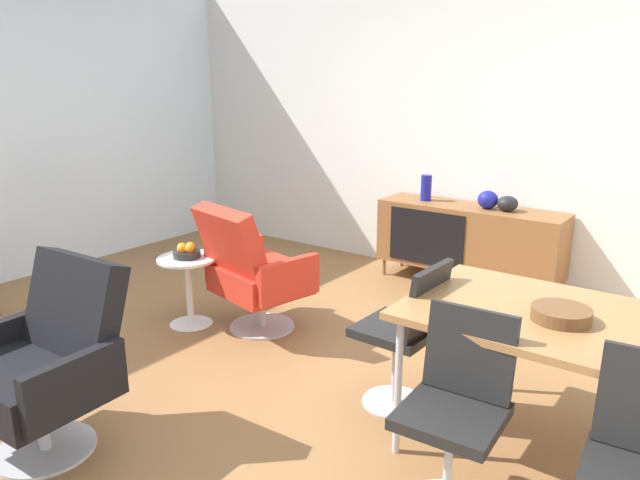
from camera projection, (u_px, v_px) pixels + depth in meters
name	position (u px, v px, depth m)	size (l,w,h in m)	color
ground_plane	(276.00, 379.00, 3.60)	(8.32, 8.32, 0.00)	olive
wall_back	(462.00, 123.00, 5.24)	(6.80, 0.12, 2.80)	silver
sideboard	(468.00, 238.00, 5.12)	(1.60, 0.45, 0.72)	brown
vase_cobalt	(508.00, 204.00, 4.85)	(0.17, 0.17, 0.13)	black
vase_sculptural_dark	(488.00, 200.00, 4.94)	(0.17, 0.17, 0.15)	navy
vase_ceramic_small	(426.00, 188.00, 5.26)	(0.10, 0.10, 0.23)	navy
dining_table	(586.00, 331.00, 2.61)	(1.60, 0.90, 0.74)	olive
wooden_bowl_on_table	(561.00, 314.00, 2.61)	(0.26, 0.26, 0.06)	brown
dining_chair_near_window	(406.00, 329.00, 3.18)	(0.44, 0.41, 0.86)	black
dining_chair_front_left	(457.00, 405.00, 2.44)	(0.42, 0.44, 0.86)	black
lounge_chair_red	(253.00, 269.00, 4.19)	(0.81, 0.77, 0.95)	red
armchair_black_shell	(47.00, 359.00, 2.84)	(0.74, 0.68, 0.95)	black
side_table_round	(189.00, 283.00, 4.34)	(0.44, 0.44, 0.52)	white
fruit_bowl	(187.00, 252.00, 4.27)	(0.20, 0.20, 0.11)	#262628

